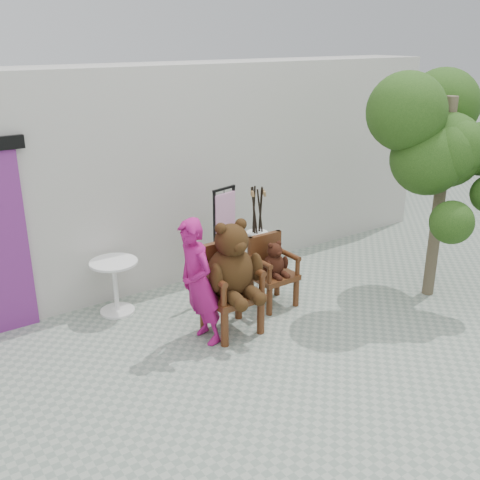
{
  "coord_description": "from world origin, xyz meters",
  "views": [
    {
      "loc": [
        -3.91,
        -3.96,
        3.38
      ],
      "look_at": [
        -0.13,
        1.43,
        0.95
      ],
      "focal_mm": 42.0,
      "sensor_mm": 36.0,
      "label": 1
    }
  ],
  "objects_px": {
    "cafe_table": "(115,281)",
    "stool_bucket": "(257,244)",
    "tree": "(439,138)",
    "chair_big": "(231,271)",
    "chair_small": "(272,265)",
    "person": "(199,283)",
    "display_stand": "(225,255)"
  },
  "relations": [
    {
      "from": "cafe_table",
      "to": "tree",
      "type": "height_order",
      "value": "tree"
    },
    {
      "from": "chair_big",
      "to": "tree",
      "type": "xyz_separation_m",
      "value": [
        2.74,
        -0.62,
        1.36
      ]
    },
    {
      "from": "tree",
      "to": "cafe_table",
      "type": "bearing_deg",
      "value": 153.01
    },
    {
      "from": "chair_big",
      "to": "stool_bucket",
      "type": "distance_m",
      "value": 1.33
    },
    {
      "from": "cafe_table",
      "to": "tree",
      "type": "bearing_deg",
      "value": -26.99
    },
    {
      "from": "tree",
      "to": "chair_big",
      "type": "bearing_deg",
      "value": 167.29
    },
    {
      "from": "cafe_table",
      "to": "display_stand",
      "type": "height_order",
      "value": "display_stand"
    },
    {
      "from": "chair_big",
      "to": "cafe_table",
      "type": "xyz_separation_m",
      "value": [
        -0.93,
        1.25,
        -0.34
      ]
    },
    {
      "from": "stool_bucket",
      "to": "chair_small",
      "type": "bearing_deg",
      "value": -106.19
    },
    {
      "from": "chair_big",
      "to": "stool_bucket",
      "type": "xyz_separation_m",
      "value": [
        1.01,
        0.86,
        -0.14
      ]
    },
    {
      "from": "cafe_table",
      "to": "tree",
      "type": "xyz_separation_m",
      "value": [
        3.68,
        -1.87,
        1.7
      ]
    },
    {
      "from": "chair_small",
      "to": "chair_big",
      "type": "bearing_deg",
      "value": -159.92
    },
    {
      "from": "tree",
      "to": "stool_bucket",
      "type": "bearing_deg",
      "value": 139.61
    },
    {
      "from": "chair_small",
      "to": "cafe_table",
      "type": "bearing_deg",
      "value": 152.09
    },
    {
      "from": "display_stand",
      "to": "stool_bucket",
      "type": "height_order",
      "value": "display_stand"
    },
    {
      "from": "chair_big",
      "to": "person",
      "type": "distance_m",
      "value": 0.45
    },
    {
      "from": "person",
      "to": "tree",
      "type": "distance_m",
      "value": 3.53
    },
    {
      "from": "person",
      "to": "stool_bucket",
      "type": "distance_m",
      "value": 1.7
    },
    {
      "from": "chair_big",
      "to": "person",
      "type": "relative_size",
      "value": 0.92
    },
    {
      "from": "display_stand",
      "to": "tree",
      "type": "distance_m",
      "value": 3.12
    },
    {
      "from": "stool_bucket",
      "to": "tree",
      "type": "bearing_deg",
      "value": -40.39
    },
    {
      "from": "cafe_table",
      "to": "chair_big",
      "type": "bearing_deg",
      "value": -53.37
    },
    {
      "from": "cafe_table",
      "to": "stool_bucket",
      "type": "height_order",
      "value": "stool_bucket"
    },
    {
      "from": "chair_big",
      "to": "person",
      "type": "height_order",
      "value": "person"
    },
    {
      "from": "display_stand",
      "to": "chair_small",
      "type": "bearing_deg",
      "value": -71.52
    },
    {
      "from": "chair_big",
      "to": "chair_small",
      "type": "relative_size",
      "value": 1.51
    },
    {
      "from": "person",
      "to": "stool_bucket",
      "type": "bearing_deg",
      "value": 120.25
    },
    {
      "from": "display_stand",
      "to": "stool_bucket",
      "type": "bearing_deg",
      "value": -16.44
    },
    {
      "from": "display_stand",
      "to": "stool_bucket",
      "type": "relative_size",
      "value": 1.04
    },
    {
      "from": "cafe_table",
      "to": "stool_bucket",
      "type": "distance_m",
      "value": 1.99
    },
    {
      "from": "chair_big",
      "to": "tree",
      "type": "height_order",
      "value": "tree"
    },
    {
      "from": "cafe_table",
      "to": "stool_bucket",
      "type": "relative_size",
      "value": 0.48
    }
  ]
}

